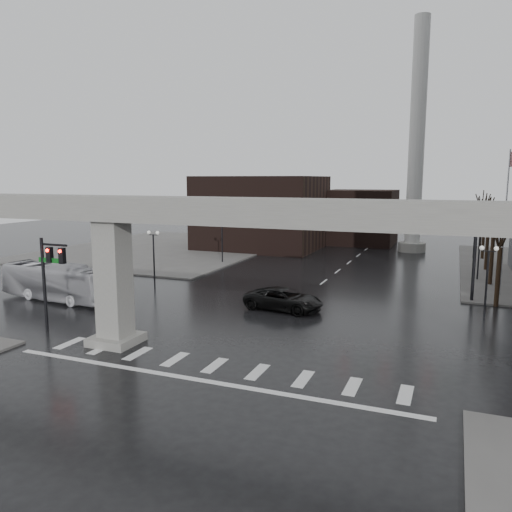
% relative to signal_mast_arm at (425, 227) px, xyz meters
% --- Properties ---
extents(ground, '(160.00, 160.00, 0.00)m').
position_rel_signal_mast_arm_xyz_m(ground, '(-8.99, -18.80, -5.83)').
color(ground, black).
rests_on(ground, ground).
extents(sidewalk_nw, '(28.00, 36.00, 0.15)m').
position_rel_signal_mast_arm_xyz_m(sidewalk_nw, '(-34.99, 17.20, -5.75)').
color(sidewalk_nw, '#605D5C').
rests_on(sidewalk_nw, ground).
extents(elevated_guideway, '(48.00, 2.60, 8.70)m').
position_rel_signal_mast_arm_xyz_m(elevated_guideway, '(-7.73, -18.80, 1.05)').
color(elevated_guideway, gray).
rests_on(elevated_guideway, ground).
extents(building_far_left, '(16.00, 14.00, 10.00)m').
position_rel_signal_mast_arm_xyz_m(building_far_left, '(-22.99, 23.20, -0.83)').
color(building_far_left, black).
rests_on(building_far_left, ground).
extents(building_far_mid, '(10.00, 10.00, 8.00)m').
position_rel_signal_mast_arm_xyz_m(building_far_mid, '(-10.99, 33.20, -1.83)').
color(building_far_mid, black).
rests_on(building_far_mid, ground).
extents(smokestack, '(3.60, 3.60, 30.00)m').
position_rel_signal_mast_arm_xyz_m(smokestack, '(-2.99, 27.20, 7.52)').
color(smokestack, beige).
rests_on(smokestack, ground).
extents(signal_mast_arm, '(12.12, 0.43, 8.00)m').
position_rel_signal_mast_arm_xyz_m(signal_mast_arm, '(0.00, 0.00, 0.00)').
color(signal_mast_arm, black).
rests_on(signal_mast_arm, ground).
extents(signal_left_pole, '(2.30, 0.30, 6.00)m').
position_rel_signal_mast_arm_xyz_m(signal_left_pole, '(-21.24, -18.30, -1.76)').
color(signal_left_pole, black).
rests_on(signal_left_pole, ground).
extents(flagpole_assembly, '(2.06, 0.12, 12.00)m').
position_rel_signal_mast_arm_xyz_m(flagpole_assembly, '(6.30, 3.20, 1.70)').
color(flagpole_assembly, silver).
rests_on(flagpole_assembly, ground).
extents(lamp_right_0, '(1.22, 0.32, 5.11)m').
position_rel_signal_mast_arm_xyz_m(lamp_right_0, '(4.51, -4.80, -2.36)').
color(lamp_right_0, black).
rests_on(lamp_right_0, ground).
extents(lamp_right_1, '(1.22, 0.32, 5.11)m').
position_rel_signal_mast_arm_xyz_m(lamp_right_1, '(4.51, 9.20, -2.36)').
color(lamp_right_1, black).
rests_on(lamp_right_1, ground).
extents(lamp_right_2, '(1.22, 0.32, 5.11)m').
position_rel_signal_mast_arm_xyz_m(lamp_right_2, '(4.51, 23.20, -2.36)').
color(lamp_right_2, black).
rests_on(lamp_right_2, ground).
extents(lamp_left_0, '(1.22, 0.32, 5.11)m').
position_rel_signal_mast_arm_xyz_m(lamp_left_0, '(-22.49, -4.80, -2.36)').
color(lamp_left_0, black).
rests_on(lamp_left_0, ground).
extents(lamp_left_1, '(1.22, 0.32, 5.11)m').
position_rel_signal_mast_arm_xyz_m(lamp_left_1, '(-22.49, 9.20, -2.36)').
color(lamp_left_1, black).
rests_on(lamp_left_1, ground).
extents(lamp_left_2, '(1.22, 0.32, 5.11)m').
position_rel_signal_mast_arm_xyz_m(lamp_left_2, '(-22.49, 23.20, -2.36)').
color(lamp_left_2, black).
rests_on(lamp_left_2, ground).
extents(tree_right_0, '(1.09, 1.58, 7.50)m').
position_rel_signal_mast_arm_xyz_m(tree_right_0, '(5.54, -0.78, -3.04)').
color(tree_right_0, black).
rests_on(tree_right_0, ground).
extents(tree_right_1, '(1.09, 1.61, 7.67)m').
position_rel_signal_mast_arm_xyz_m(tree_right_1, '(5.54, 7.22, -2.98)').
color(tree_right_1, black).
rests_on(tree_right_1, ground).
extents(tree_right_2, '(1.10, 1.63, 7.85)m').
position_rel_signal_mast_arm_xyz_m(tree_right_2, '(5.54, 15.22, -2.91)').
color(tree_right_2, black).
rests_on(tree_right_2, ground).
extents(tree_right_3, '(1.11, 1.66, 8.02)m').
position_rel_signal_mast_arm_xyz_m(tree_right_3, '(5.54, 23.22, -2.85)').
color(tree_right_3, black).
rests_on(tree_right_3, ground).
extents(tree_right_4, '(1.12, 1.69, 8.19)m').
position_rel_signal_mast_arm_xyz_m(tree_right_4, '(5.54, 31.22, -2.79)').
color(tree_right_4, black).
rests_on(tree_right_4, ground).
extents(pickup_truck, '(6.17, 3.39, 1.64)m').
position_rel_signal_mast_arm_xyz_m(pickup_truck, '(-9.25, -7.88, -5.01)').
color(pickup_truck, black).
rests_on(pickup_truck, ground).
extents(city_bus, '(10.74, 3.67, 2.93)m').
position_rel_signal_mast_arm_xyz_m(city_bus, '(-27.17, -11.68, -4.36)').
color(city_bus, silver).
rests_on(city_bus, ground).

